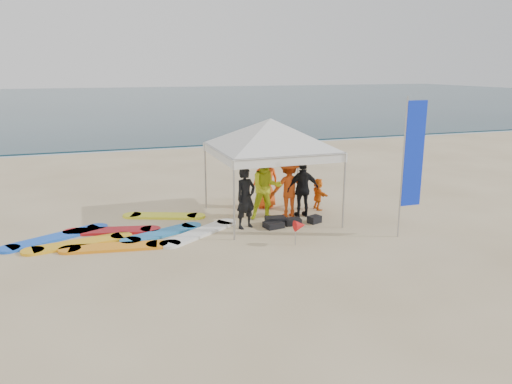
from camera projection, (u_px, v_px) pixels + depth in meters
The scene contains 14 objects.
ground at pixel (308, 273), 10.75m from camera, with size 120.00×120.00×0.00m, color beige.
ocean at pixel (117, 100), 65.78m from camera, with size 160.00×84.00×0.08m, color #0C2633.
shoreline_foam at pixel (169, 147), 27.45m from camera, with size 160.00×1.20×0.01m, color silver.
person_black_a at pixel (246, 198), 13.55m from camera, with size 0.62×0.41×1.70m, color black.
person_yellow at pixel (266, 188), 14.31m from camera, with size 0.91×0.71×1.88m, color #D3E520.
person_orange_a at pixel (289, 187), 14.64m from camera, with size 1.12×0.65×1.74m, color #C54111.
person_black_b at pixel (303, 189), 14.59m from camera, with size 0.98×0.41×1.67m, color black.
person_orange_b at pixel (266, 180), 15.56m from camera, with size 0.85×0.55×1.73m, color #FF5616.
person_seated at pixel (318, 194), 15.40m from camera, with size 0.91×0.29×0.99m, color orange.
canopy_tent at pixel (271, 119), 14.00m from camera, with size 4.40×4.40×3.32m.
feather_flag at pixel (413, 156), 12.59m from camera, with size 0.61×0.04×3.61m.
marker_pennant at pixel (300, 226), 12.33m from camera, with size 0.28×0.28×0.64m.
gear_pile at pixel (285, 222), 13.95m from camera, with size 1.75×0.71×0.22m.
surfboard_spread at pixel (126, 234), 13.11m from camera, with size 5.83×3.30×0.07m.
Camera 1 is at (-4.32, -9.09, 4.31)m, focal length 35.00 mm.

